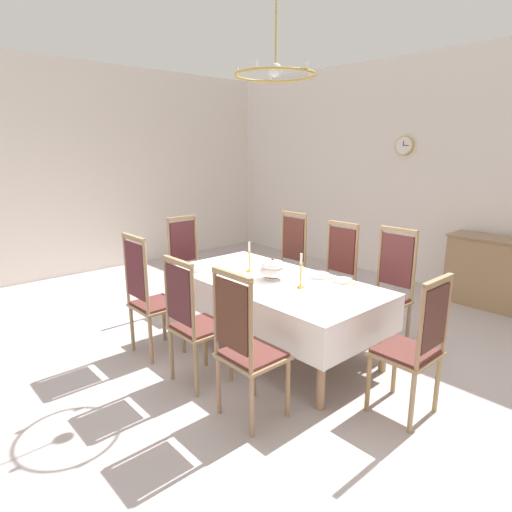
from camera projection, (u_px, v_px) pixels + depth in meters
The scene contains 24 objects.
ground at pixel (264, 355), 4.30m from camera, with size 8.20×6.70×0.04m, color #B9ADAD.
back_wall at pixel (439, 173), 6.09m from camera, with size 8.20×0.08×3.29m, color silver.
left_wall at pixel (88, 170), 6.88m from camera, with size 0.08×6.70×3.29m, color silver.
dining_table at pixel (273, 287), 4.21m from camera, with size 2.17×1.08×0.74m.
tablecloth at pixel (273, 288), 4.21m from camera, with size 2.19×1.10×0.35m.
chair_south_a at pixel (149, 295), 4.14m from camera, with size 0.44×0.42×1.21m.
chair_north_a at pixel (287, 261), 5.37m from camera, with size 0.44×0.42×1.22m.
chair_south_b at pixel (193, 320), 3.61m from camera, with size 0.44×0.42×1.13m.
chair_north_b at pixel (334, 275), 4.84m from camera, with size 0.44×0.42×1.19m.
chair_south_c at pixel (246, 345), 3.11m from camera, with size 0.44×0.42×1.17m.
chair_north_c at pixel (388, 288), 4.34m from camera, with size 0.44×0.42×1.21m.
chair_head_west at pixel (189, 264), 5.30m from camera, with size 0.42×0.44×1.18m.
chair_head_east at pixel (415, 345), 3.16m from camera, with size 0.42×0.44×1.12m.
soup_tureen at pixel (273, 269), 4.17m from camera, with size 0.26×0.26×0.21m.
candlestick_west at pixel (249, 260), 4.42m from camera, with size 0.07×0.07×0.32m.
candlestick_east at pixel (301, 274), 3.90m from camera, with size 0.07×0.07×0.32m.
bowl_near_left at pixel (320, 275), 4.24m from camera, with size 0.19×0.19×0.05m.
bowl_near_right at pixel (344, 280), 4.09m from camera, with size 0.16×0.16×0.04m.
bowl_far_left at pixel (198, 270), 4.46m from camera, with size 0.14×0.14×0.03m.
spoon_primary at pixel (331, 279), 4.18m from camera, with size 0.06×0.17×0.01m.
spoon_secondary at pixel (355, 284), 4.03m from camera, with size 0.03×0.18×0.01m.
sideboard at pixel (508, 275), 5.34m from camera, with size 1.44×0.48×0.90m.
mounted_clock at pixel (404, 146), 6.33m from camera, with size 0.28×0.06×0.28m.
chandelier at pixel (275, 74), 3.74m from camera, with size 0.73×0.72×0.66m.
Camera 1 is at (2.87, -2.69, 1.98)m, focal length 30.19 mm.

